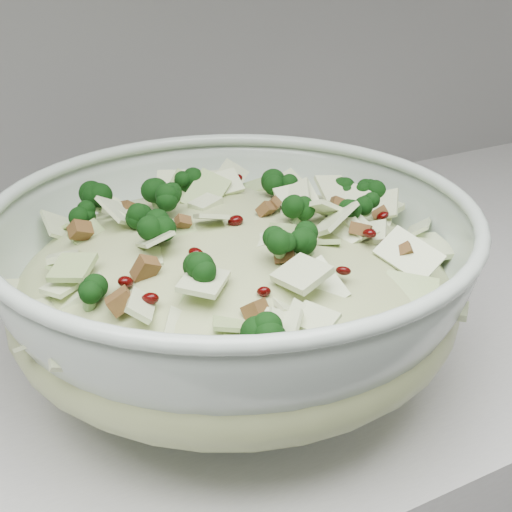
{
  "coord_description": "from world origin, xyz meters",
  "views": [
    {
      "loc": [
        -0.48,
        1.13,
        1.27
      ],
      "look_at": [
        -0.23,
        1.59,
        1.01
      ],
      "focal_mm": 50.0,
      "sensor_mm": 36.0,
      "label": 1
    }
  ],
  "objects": [
    {
      "name": "mixing_bowl",
      "position": [
        -0.25,
        1.6,
        0.98
      ],
      "size": [
        0.49,
        0.49,
        0.16
      ],
      "rotation": [
        0.0,
        0.0,
        -0.28
      ],
      "color": "#B4C6B6",
      "rests_on": "counter"
    },
    {
      "name": "salad",
      "position": [
        -0.25,
        1.6,
        1.01
      ],
      "size": [
        0.38,
        0.38,
        0.16
      ],
      "rotation": [
        0.0,
        0.0,
        0.03
      ],
      "color": "#A6B179",
      "rests_on": "mixing_bowl"
    }
  ]
}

